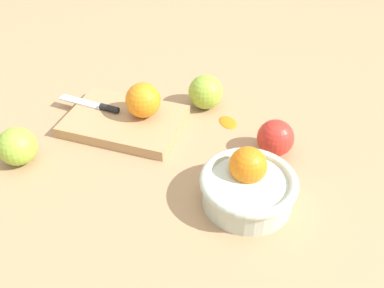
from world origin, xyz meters
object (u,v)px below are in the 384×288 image
Objects in this scene: bowl at (248,185)px; apple_front_center at (206,92)px; knife at (97,106)px; apple_mid_left at (275,138)px; cutting_board at (125,121)px; orange_on_board at (143,100)px; apple_back_right at (17,146)px.

bowl is 0.30m from apple_front_center.
knife is 1.96× the size of apple_front_center.
cutting_board is at bearing 4.63° from apple_mid_left.
bowl reaches higher than apple_mid_left.
apple_mid_left is (-0.40, -0.02, 0.01)m from knife.
knife is at bearing -18.96° from bowl.
orange_on_board is 1.00× the size of apple_back_right.
apple_back_right reaches higher than cutting_board.
orange_on_board is at bearing -27.95° from bowl.
bowl is 2.16× the size of apple_front_center.
bowl is 0.45m from apple_back_right.
cutting_board is 0.08m from knife.
knife is 0.20m from apple_back_right.
apple_mid_left reaches higher than knife.
apple_front_center is 1.07× the size of apple_mid_left.
apple_front_center reaches higher than knife.
orange_on_board is at bearing -131.51° from apple_back_right.
cutting_board is 0.33m from apple_mid_left.
cutting_board is 3.25× the size of orange_on_board.
bowl reaches higher than cutting_board.
cutting_board is at bearing 172.24° from knife.
knife is (0.11, 0.01, -0.03)m from orange_on_board.
apple_front_center is at bearing -29.98° from apple_mid_left.
bowl is 2.30× the size of apple_mid_left.
apple_mid_left is at bearing -96.87° from bowl.
apple_mid_left reaches higher than cutting_board.
bowl is at bearing 123.31° from apple_front_center.
apple_mid_left is (-0.33, -0.03, 0.03)m from cutting_board.
apple_mid_left is at bearing 150.02° from apple_front_center.
apple_back_right is (0.07, 0.19, 0.01)m from knife.
apple_front_center is 0.21m from apple_mid_left.
orange_on_board is 0.96× the size of apple_front_center.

